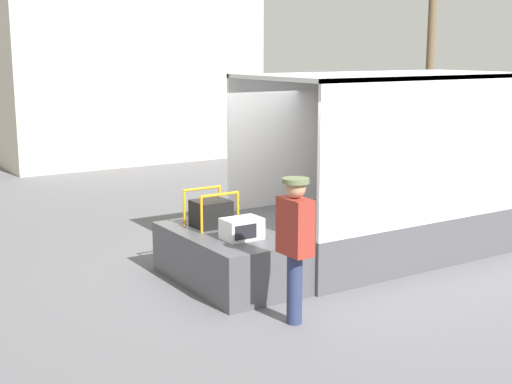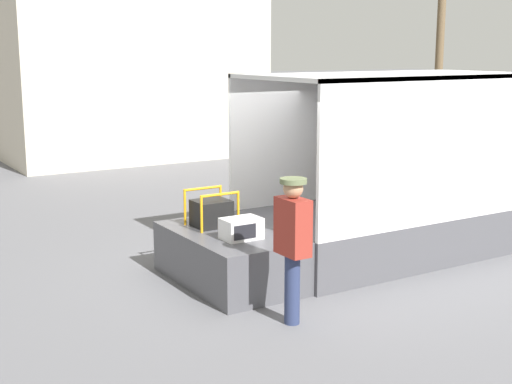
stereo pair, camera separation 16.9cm
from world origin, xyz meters
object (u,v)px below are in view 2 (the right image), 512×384
utility_pole (442,2)px  microwave (241,229)px  box_truck (465,183)px  portable_generator (213,212)px  worker_person (293,236)px

utility_pole → microwave: bearing=-143.7°
microwave → utility_pole: bearing=36.3°
box_truck → portable_generator: box_truck is taller
box_truck → microwave: (-4.60, -0.41, -0.08)m
utility_pole → box_truck: bearing=-133.7°
microwave → portable_generator: size_ratio=0.83×
microwave → portable_generator: (0.01, 0.80, 0.06)m
microwave → worker_person: (-0.08, -1.28, 0.20)m
microwave → worker_person: 1.30m
box_truck → worker_person: 4.97m
microwave → utility_pole: 17.89m
box_truck → portable_generator: size_ratio=10.75×
worker_person → utility_pole: bearing=39.4°
portable_generator → utility_pole: 17.42m
box_truck → worker_person: box_truck is taller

